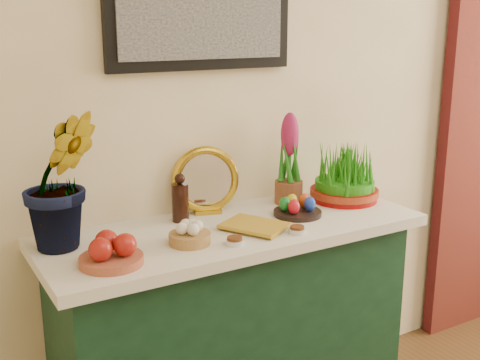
# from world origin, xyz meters

# --- Properties ---
(sideboard) EXTENTS (1.30, 0.45, 0.85)m
(sideboard) POSITION_xyz_m (-0.50, 2.00, 0.42)
(sideboard) COLOR #153B24
(sideboard) RESTS_ON ground
(tablecloth) EXTENTS (1.40, 0.55, 0.04)m
(tablecloth) POSITION_xyz_m (-0.50, 2.00, 0.87)
(tablecloth) COLOR silver
(tablecloth) RESTS_ON sideboard
(hyacinth_green) EXTENTS (0.30, 0.25, 0.60)m
(hyacinth_green) POSITION_xyz_m (-1.08, 2.09, 1.19)
(hyacinth_green) COLOR #24761C
(hyacinth_green) RESTS_ON tablecloth
(apple_bowl) EXTENTS (0.25, 0.25, 0.10)m
(apple_bowl) POSITION_xyz_m (-1.00, 1.87, 0.93)
(apple_bowl) COLOR #A14D34
(apple_bowl) RESTS_ON tablecloth
(garlic_basket) EXTENTS (0.15, 0.15, 0.08)m
(garlic_basket) POSITION_xyz_m (-0.71, 1.91, 0.92)
(garlic_basket) COLOR #AA7F44
(garlic_basket) RESTS_ON tablecloth
(vinegar_cruet) EXTENTS (0.06, 0.06, 0.18)m
(vinegar_cruet) POSITION_xyz_m (-0.64, 2.14, 0.97)
(vinegar_cruet) COLOR black
(vinegar_cruet) RESTS_ON tablecloth
(mirror) EXTENTS (0.26, 0.13, 0.26)m
(mirror) POSITION_xyz_m (-0.51, 2.19, 1.02)
(mirror) COLOR gold
(mirror) RESTS_ON tablecloth
(book) EXTENTS (0.23, 0.26, 0.03)m
(book) POSITION_xyz_m (-0.52, 1.89, 0.90)
(book) COLOR #B58C22
(book) RESTS_ON tablecloth
(spice_dish_left) EXTENTS (0.06, 0.06, 0.03)m
(spice_dish_left) POSITION_xyz_m (-0.59, 1.83, 0.90)
(spice_dish_left) COLOR silver
(spice_dish_left) RESTS_ON tablecloth
(spice_dish_right) EXTENTS (0.06, 0.06, 0.03)m
(spice_dish_right) POSITION_xyz_m (-0.35, 1.82, 0.90)
(spice_dish_right) COLOR silver
(spice_dish_right) RESTS_ON tablecloth
(egg_plate) EXTENTS (0.23, 0.23, 0.08)m
(egg_plate) POSITION_xyz_m (-0.23, 1.98, 0.92)
(egg_plate) COLOR black
(egg_plate) RESTS_ON tablecloth
(hyacinth_pink) EXTENTS (0.11, 0.11, 0.37)m
(hyacinth_pink) POSITION_xyz_m (-0.17, 2.13, 1.06)
(hyacinth_pink) COLOR brown
(hyacinth_pink) RESTS_ON tablecloth
(wheatgrass_sabzeh) EXTENTS (0.28, 0.28, 0.23)m
(wheatgrass_sabzeh) POSITION_xyz_m (0.06, 2.05, 0.99)
(wheatgrass_sabzeh) COLOR #930907
(wheatgrass_sabzeh) RESTS_ON tablecloth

